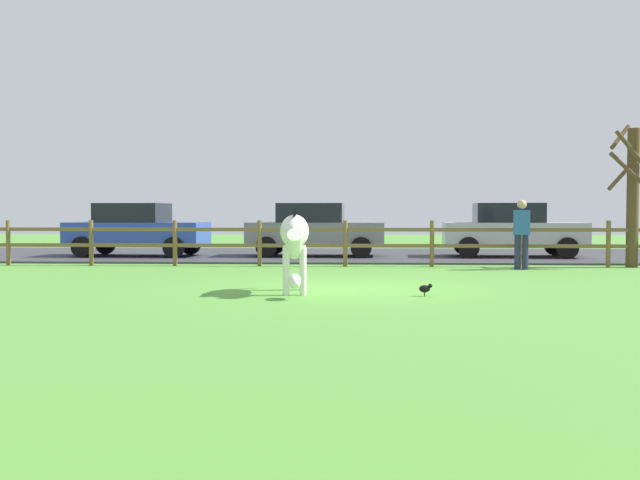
# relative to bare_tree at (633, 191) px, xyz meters

# --- Properties ---
(ground_plane) EXTENTS (60.00, 60.00, 0.00)m
(ground_plane) POSITION_rel_bare_tree_xyz_m (-6.74, -5.02, -1.87)
(ground_plane) COLOR #549338
(parking_asphalt) EXTENTS (28.00, 7.40, 0.05)m
(parking_asphalt) POSITION_rel_bare_tree_xyz_m (-6.74, 4.28, -1.85)
(parking_asphalt) COLOR #38383D
(parking_asphalt) RESTS_ON ground_plane
(paddock_fence) EXTENTS (21.57, 0.11, 1.15)m
(paddock_fence) POSITION_rel_bare_tree_xyz_m (-7.01, -0.02, -1.21)
(paddock_fence) COLOR brown
(paddock_fence) RESTS_ON ground_plane
(bare_tree) EXTENTS (1.25, 1.19, 3.54)m
(bare_tree) POSITION_rel_bare_tree_xyz_m (0.00, 0.00, 0.00)
(bare_tree) COLOR #513A23
(bare_tree) RESTS_ON ground_plane
(zebra) EXTENTS (0.58, 1.94, 1.41)m
(zebra) POSITION_rel_bare_tree_xyz_m (-7.78, -6.01, -0.95)
(zebra) COLOR white
(zebra) RESTS_ON ground_plane
(crow_on_grass) EXTENTS (0.21, 0.10, 0.20)m
(crow_on_grass) POSITION_rel_bare_tree_xyz_m (-5.64, -6.36, -1.75)
(crow_on_grass) COLOR black
(crow_on_grass) RESTS_ON ground_plane
(parked_car_blue) EXTENTS (4.09, 2.07, 1.56)m
(parked_car_blue) POSITION_rel_bare_tree_xyz_m (-13.22, 3.10, -1.03)
(parked_car_blue) COLOR #2D4CAD
(parked_car_blue) RESTS_ON parking_asphalt
(parked_car_grey) EXTENTS (4.05, 1.98, 1.56)m
(parked_car_grey) POSITION_rel_bare_tree_xyz_m (-7.95, 3.32, -1.03)
(parked_car_grey) COLOR slate
(parked_car_grey) RESTS_ON parking_asphalt
(parked_car_silver) EXTENTS (4.10, 2.09, 1.56)m
(parked_car_silver) POSITION_rel_bare_tree_xyz_m (-2.20, 3.29, -1.03)
(parked_car_silver) COLOR #B7BABF
(parked_car_silver) RESTS_ON parking_asphalt
(visitor_near_fence) EXTENTS (0.38, 0.25, 1.64)m
(visitor_near_fence) POSITION_rel_bare_tree_xyz_m (-2.86, -0.84, -0.96)
(visitor_near_fence) COLOR #232847
(visitor_near_fence) RESTS_ON ground_plane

